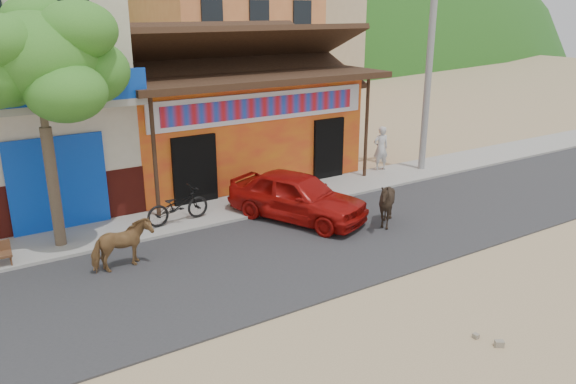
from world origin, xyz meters
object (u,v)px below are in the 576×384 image
(tree, at_px, (45,127))
(scooter, at_px, (178,206))
(cow_dark, at_px, (386,204))
(utility_pole, at_px, (430,58))
(red_car, at_px, (297,196))
(pedestrian, at_px, (381,148))
(cow_tan, at_px, (122,245))

(tree, xyz_separation_m, scooter, (3.10, -0.14, -2.52))
(cow_dark, bearing_deg, tree, -112.64)
(utility_pole, height_order, cow_dark, utility_pole)
(utility_pole, height_order, scooter, utility_pole)
(red_car, xyz_separation_m, pedestrian, (5.24, 2.44, 0.20))
(cow_dark, xyz_separation_m, pedestrian, (3.50, 4.23, 0.22))
(cow_dark, bearing_deg, red_car, -135.52)
(cow_tan, bearing_deg, cow_dark, -107.77)
(scooter, bearing_deg, cow_tan, 126.74)
(red_car, height_order, scooter, red_car)
(tree, bearing_deg, utility_pole, 0.90)
(utility_pole, height_order, red_car, utility_pole)
(cow_dark, distance_m, red_car, 2.51)
(pedestrian, bearing_deg, red_car, 36.37)
(utility_pole, xyz_separation_m, pedestrian, (-1.42, 0.70, -3.19))
(cow_dark, height_order, red_car, red_car)
(utility_pole, xyz_separation_m, scooter, (-9.70, -0.34, -3.52))
(cow_dark, bearing_deg, pedestrian, 140.71)
(cow_dark, relative_size, red_car, 0.33)
(cow_dark, relative_size, scooter, 0.73)
(red_car, bearing_deg, pedestrian, 0.39)
(scooter, distance_m, pedestrian, 8.35)
(utility_pole, bearing_deg, red_car, -165.39)
(cow_dark, xyz_separation_m, red_car, (-1.75, 1.80, 0.03))
(red_car, relative_size, pedestrian, 2.51)
(pedestrian, bearing_deg, tree, 15.98)
(utility_pole, distance_m, cow_tan, 12.54)
(utility_pole, relative_size, cow_tan, 5.79)
(cow_tan, bearing_deg, pedestrian, -81.49)
(tree, distance_m, red_car, 6.76)
(utility_pole, bearing_deg, pedestrian, 153.75)
(tree, xyz_separation_m, red_car, (6.14, -1.54, -2.38))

